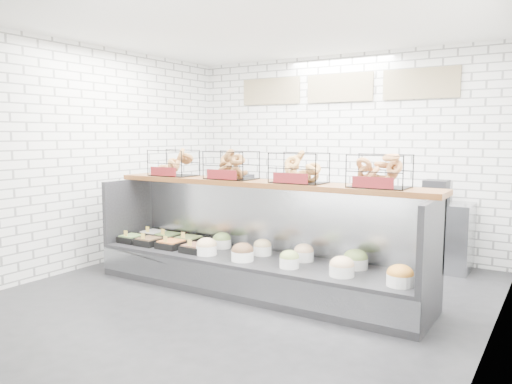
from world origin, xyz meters
The scene contains 5 objects.
ground centered at (0.00, 0.00, 0.00)m, with size 5.50×5.50×0.00m, color black.
room_shell centered at (0.00, 0.60, 2.06)m, with size 5.02×5.51×3.01m.
display_case centered at (-0.01, 0.34, 0.33)m, with size 4.00×0.90×1.20m.
bagel_shelf centered at (0.01, 0.52, 1.38)m, with size 4.10×0.50×0.40m.
prep_counter centered at (0.00, 2.43, 0.47)m, with size 4.00×0.60×1.20m.
Camera 1 is at (3.01, -4.43, 1.80)m, focal length 35.00 mm.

